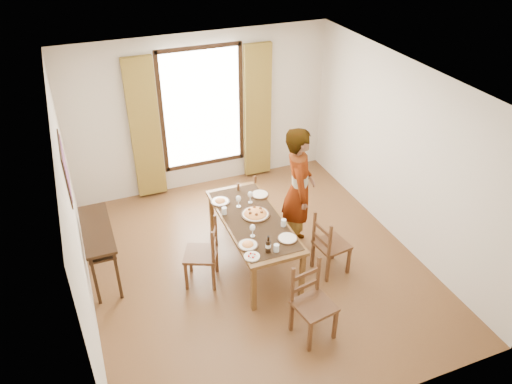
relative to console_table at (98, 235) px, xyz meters
name	(u,v)px	position (x,y,z in m)	size (l,w,h in m)	color
ground	(256,265)	(2.03, -0.60, -0.68)	(5.00, 5.00, 0.00)	#472816
room_shell	(252,168)	(2.03, -0.47, 0.86)	(4.60, 5.10, 2.74)	beige
console_table	(98,235)	(0.00, 0.00, 0.00)	(0.38, 1.20, 0.80)	black
dining_table	(253,223)	(2.02, -0.51, 0.00)	(0.79, 1.88, 0.76)	brown
chair_west	(203,255)	(1.26, -0.63, -0.23)	(0.56, 0.56, 0.97)	#55361C
chair_north	(241,201)	(2.20, 0.46, -0.28)	(0.49, 0.49, 0.87)	#55361C
chair_south	(312,304)	(2.19, -1.99, -0.23)	(0.50, 0.50, 0.98)	#55361C
chair_east	(330,246)	(2.93, -1.07, -0.25)	(0.47, 0.47, 0.94)	#55361C
man	(299,190)	(2.78, -0.35, 0.27)	(0.68, 0.82, 1.92)	#94989C
plate_sw	(248,244)	(1.75, -1.03, 0.10)	(0.27, 0.27, 0.05)	silver
plate_se	(288,237)	(2.27, -1.09, 0.10)	(0.27, 0.27, 0.05)	silver
plate_nw	(220,201)	(1.73, 0.05, 0.10)	(0.27, 0.27, 0.05)	silver
plate_ne	(260,193)	(2.33, 0.02, 0.10)	(0.27, 0.27, 0.05)	silver
pasta_platter	(255,212)	(2.08, -0.44, 0.12)	(0.40, 0.40, 0.10)	#D45F1B
caprese_plate	(252,256)	(1.71, -1.26, 0.09)	(0.20, 0.20, 0.04)	silver
wine_glass_a	(253,230)	(1.88, -0.87, 0.16)	(0.08, 0.08, 0.18)	white
wine_glass_b	(250,197)	(2.13, -0.11, 0.16)	(0.08, 0.08, 0.18)	white
wine_glass_c	(239,201)	(1.94, -0.15, 0.16)	(0.08, 0.08, 0.18)	white
tumbler_a	(284,223)	(2.34, -0.81, 0.12)	(0.07, 0.07, 0.10)	silver
tumbler_b	(224,211)	(1.70, -0.25, 0.12)	(0.07, 0.07, 0.10)	silver
tumbler_c	(276,248)	(2.04, -1.26, 0.12)	(0.07, 0.07, 0.10)	silver
wine_bottle	(268,244)	(1.94, -1.24, 0.20)	(0.07, 0.07, 0.25)	black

